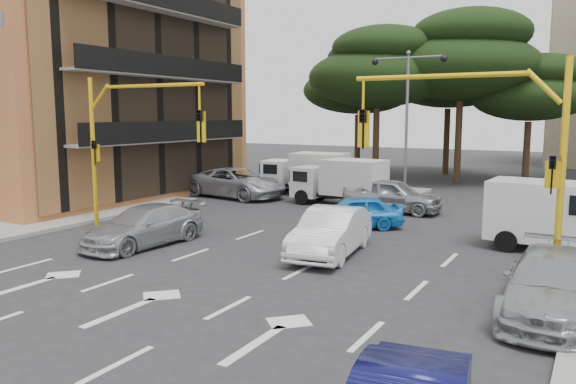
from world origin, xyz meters
The scene contains 20 objects.
ground centered at (0.00, 0.00, 0.00)m, with size 120.00×120.00×0.00m, color #28282B.
median_strip centered at (0.00, 16.00, 0.07)m, with size 1.40×6.00×0.15m, color gray.
apartment_orange centered at (-17.95, 8.00, 6.85)m, with size 15.19×16.15×13.70m.
pine_left_near centered at (-3.94, 21.96, 7.60)m, with size 9.15×9.15×10.23m.
pine_center centered at (1.06, 23.96, 8.30)m, with size 9.98×9.98×11.16m.
pine_left_far centered at (-6.94, 25.96, 6.91)m, with size 8.32×8.32×9.30m.
pine_right centered at (5.06, 25.96, 6.22)m, with size 7.49×7.49×8.37m.
pine_back centered at (-0.94, 28.96, 7.60)m, with size 9.15×9.15×10.23m.
signal_mast_right centered at (6.80, 1.99, 3.88)m, with size 5.79×0.37×6.00m.
signal_mast_left centered at (-6.80, 1.99, 3.88)m, with size 5.79×0.37×6.00m.
street_lamp_center centered at (0.00, 16.00, 5.43)m, with size 4.16×0.36×7.77m.
car_white_hatch centered at (1.96, 2.26, 0.76)m, with size 1.61×4.62×1.52m, color silver.
car_blue_compact centered at (0.93, 6.67, 0.65)m, with size 1.54×3.84×1.31m, color blue.
car_silver_wagon centered at (-4.29, 0.27, 0.69)m, with size 1.93×4.74×1.37m, color #A2A6AA.
car_silver_cross_a centered at (-8.00, 11.28, 0.81)m, with size 2.68×5.81×1.62m, color #ACAEB4.
car_silver_cross_b centered at (1.00, 11.02, 0.79)m, with size 1.86×4.61×1.57m, color #9A9CA2.
car_silver_parked centered at (8.70, -0.32, 0.73)m, with size 2.03×5.00×1.45m, color #979A9E.
van_white centered at (8.50, 6.42, 1.18)m, with size 2.14×4.74×2.37m, color silver, non-canonical shape.
box_truck_a centered at (-5.16, 14.00, 1.20)m, with size 2.05×4.89×2.40m, color white, non-canonical shape.
box_truck_b centered at (-1.96, 11.50, 1.17)m, with size 2.00×4.76×2.34m, color silver, non-canonical shape.
Camera 1 is at (9.53, -13.93, 4.56)m, focal length 35.00 mm.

